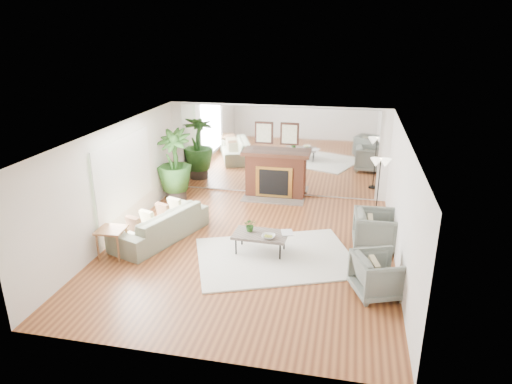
% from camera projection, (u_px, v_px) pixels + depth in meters
% --- Properties ---
extents(ground, '(7.00, 7.00, 0.00)m').
position_uv_depth(ground, '(249.00, 249.00, 9.72)').
color(ground, brown).
rests_on(ground, ground).
extents(wall_left, '(0.02, 7.00, 2.50)m').
position_uv_depth(wall_left, '(114.00, 184.00, 9.87)').
color(wall_left, white).
rests_on(wall_left, ground).
extents(wall_right, '(0.02, 7.00, 2.50)m').
position_uv_depth(wall_right, '(401.00, 205.00, 8.72)').
color(wall_right, white).
rests_on(wall_right, ground).
extents(wall_back, '(6.00, 0.02, 2.50)m').
position_uv_depth(wall_back, '(277.00, 151.00, 12.51)').
color(wall_back, white).
rests_on(wall_back, ground).
extents(mirror_panel, '(5.40, 0.04, 2.40)m').
position_uv_depth(mirror_panel, '(277.00, 151.00, 12.49)').
color(mirror_panel, silver).
rests_on(mirror_panel, wall_back).
extents(window_panel, '(0.04, 2.40, 1.50)m').
position_uv_depth(window_panel, '(124.00, 174.00, 10.20)').
color(window_panel, '#B2E09E').
rests_on(window_panel, wall_left).
extents(fireplace, '(1.85, 0.83, 2.05)m').
position_uv_depth(fireplace, '(275.00, 174.00, 12.49)').
color(fireplace, brown).
rests_on(fireplace, ground).
extents(area_rug, '(3.71, 3.21, 0.03)m').
position_uv_depth(area_rug, '(275.00, 257.00, 9.32)').
color(area_rug, silver).
rests_on(area_rug, ground).
extents(coffee_table, '(1.13, 0.68, 0.44)m').
position_uv_depth(coffee_table, '(260.00, 235.00, 9.40)').
color(coffee_table, '#6C5F55').
rests_on(coffee_table, ground).
extents(sofa, '(1.66, 2.52, 0.69)m').
position_uv_depth(sofa, '(160.00, 224.00, 10.08)').
color(sofa, gray).
rests_on(sofa, ground).
extents(armchair_back, '(0.93, 0.90, 0.81)m').
position_uv_depth(armchair_back, '(375.00, 230.00, 9.64)').
color(armchair_back, gray).
rests_on(armchair_back, ground).
extents(armchair_front, '(1.08, 1.06, 0.76)m').
position_uv_depth(armchair_front, '(379.00, 275.00, 7.93)').
color(armchair_front, gray).
rests_on(armchair_front, ground).
extents(side_table, '(0.57, 0.57, 0.62)m').
position_uv_depth(side_table, '(112.00, 233.00, 9.22)').
color(side_table, olive).
rests_on(side_table, ground).
extents(potted_ficus, '(1.03, 1.03, 1.94)m').
position_uv_depth(potted_ficus, '(174.00, 163.00, 12.14)').
color(potted_ficus, black).
rests_on(potted_ficus, ground).
extents(floor_lamp, '(0.49, 0.27, 1.50)m').
position_uv_depth(floor_lamp, '(380.00, 168.00, 10.90)').
color(floor_lamp, black).
rests_on(floor_lamp, ground).
extents(tabletop_plant, '(0.30, 0.28, 0.29)m').
position_uv_depth(tabletop_plant, '(250.00, 225.00, 9.45)').
color(tabletop_plant, '#305F23').
rests_on(tabletop_plant, coffee_table).
extents(fruit_bowl, '(0.29, 0.29, 0.07)m').
position_uv_depth(fruit_bowl, '(268.00, 237.00, 9.18)').
color(fruit_bowl, olive).
rests_on(fruit_bowl, coffee_table).
extents(book, '(0.31, 0.37, 0.02)m').
position_uv_depth(book, '(282.00, 233.00, 9.40)').
color(book, olive).
rests_on(book, coffee_table).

